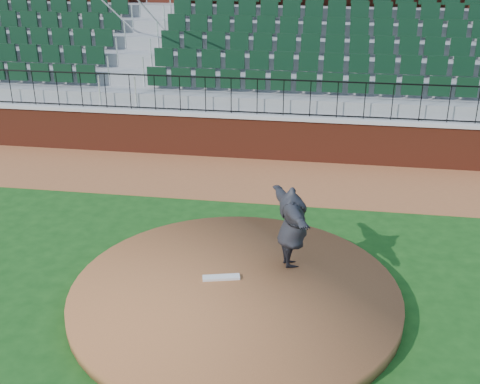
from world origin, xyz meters
name	(u,v)px	position (x,y,z in m)	size (l,w,h in m)	color
ground	(227,289)	(0.00, 0.00, 0.00)	(90.00, 90.00, 0.00)	#134012
warning_track	(262,179)	(0.00, 5.40, 0.01)	(34.00, 3.20, 0.01)	brown
field_wall	(269,138)	(0.00, 7.00, 0.60)	(34.00, 0.35, 1.20)	maroon
wall_cap	(270,116)	(0.00, 7.00, 1.25)	(34.00, 0.45, 0.10)	#B7B7B7
wall_railing	(270,97)	(0.00, 7.00, 1.80)	(34.00, 0.05, 1.00)	black
seating_stands	(280,60)	(0.00, 9.72, 2.30)	(34.00, 5.10, 4.60)	gray
concourse_wall	(288,32)	(0.00, 12.52, 2.75)	(34.00, 0.50, 5.50)	maroon
pitchers_mound	(235,295)	(0.20, -0.35, 0.12)	(5.82, 5.82, 0.25)	brown
pitching_rubber	(221,277)	(-0.10, -0.05, 0.27)	(0.67, 0.17, 0.04)	silver
pitcher	(292,227)	(1.11, 0.62, 1.05)	(1.97, 0.54, 1.60)	black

